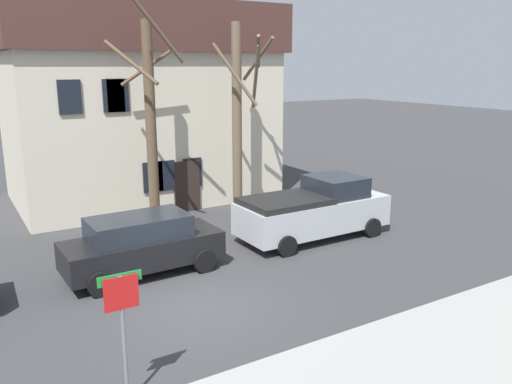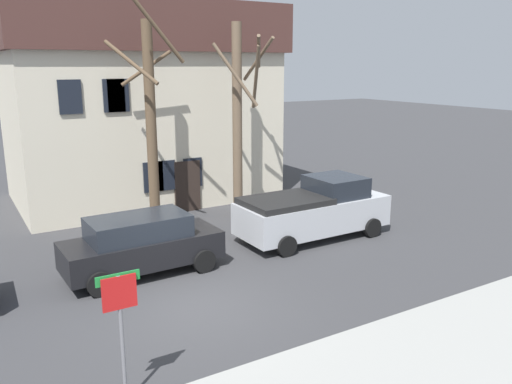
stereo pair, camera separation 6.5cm
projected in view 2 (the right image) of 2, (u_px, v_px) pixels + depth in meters
The scene contains 7 objects.
ground_plane at pixel (194, 304), 13.18m from camera, with size 120.00×120.00×0.00m, color #38383A.
building_main at pixel (140, 102), 23.16m from camera, with size 11.30×7.37×8.39m.
tree_bare_mid at pixel (151, 121), 18.36m from camera, with size 2.59×2.60×8.05m.
tree_bare_far at pixel (239, 115), 20.08m from camera, with size 2.39×2.27×7.46m.
car_black_wagon at pixel (141, 244), 14.95m from camera, with size 4.53×2.09×1.73m.
pickup_truck_silver at pixel (314, 210), 18.08m from camera, with size 5.39×2.33×2.09m.
street_sign_pole at pixel (121, 313), 8.95m from camera, with size 0.76×0.07×2.48m.
Camera 2 is at (-4.88, -11.21, 5.91)m, focal length 36.56 mm.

